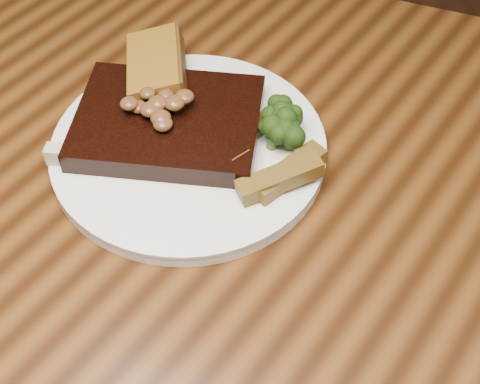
# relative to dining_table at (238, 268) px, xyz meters

# --- Properties ---
(dining_table) EXTENTS (1.60, 0.90, 0.75)m
(dining_table) POSITION_rel_dining_table_xyz_m (0.00, 0.00, 0.00)
(dining_table) COLOR #4F2C0F
(dining_table) RESTS_ON ground
(chair_far) EXTENTS (0.50, 0.50, 0.86)m
(chair_far) POSITION_rel_dining_table_xyz_m (-0.10, 0.54, -0.19)
(chair_far) COLOR black
(chair_far) RESTS_ON ground
(plate) EXTENTS (0.30, 0.30, 0.01)m
(plate) POSITION_rel_dining_table_xyz_m (-0.09, 0.04, 0.10)
(plate) COLOR white
(plate) RESTS_ON dining_table
(steak) EXTENTS (0.24, 0.22, 0.03)m
(steak) POSITION_rel_dining_table_xyz_m (-0.12, 0.04, 0.12)
(steak) COLOR black
(steak) RESTS_ON plate
(steak_bone) EXTENTS (0.15, 0.09, 0.02)m
(steak_bone) POSITION_rel_dining_table_xyz_m (-0.12, -0.03, 0.11)
(steak_bone) COLOR #BAAA90
(steak_bone) RESTS_ON plate
(mushroom_pile) EXTENTS (0.06, 0.06, 0.03)m
(mushroom_pile) POSITION_rel_dining_table_xyz_m (-0.13, 0.04, 0.15)
(mushroom_pile) COLOR brown
(mushroom_pile) RESTS_ON steak
(garlic_bread) EXTENTS (0.11, 0.12, 0.02)m
(garlic_bread) POSITION_rel_dining_table_xyz_m (-0.18, 0.09, 0.12)
(garlic_bread) COLOR #986A1B
(garlic_bread) RESTS_ON plate
(potato_wedges) EXTENTS (0.11, 0.11, 0.02)m
(potato_wedges) POSITION_rel_dining_table_xyz_m (-0.03, 0.04, 0.12)
(potato_wedges) COLOR brown
(potato_wedges) RESTS_ON plate
(broccoli_cluster) EXTENTS (0.07, 0.07, 0.04)m
(broccoli_cluster) POSITION_rel_dining_table_xyz_m (-0.02, 0.10, 0.12)
(broccoli_cluster) COLOR #1C3A0D
(broccoli_cluster) RESTS_ON plate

